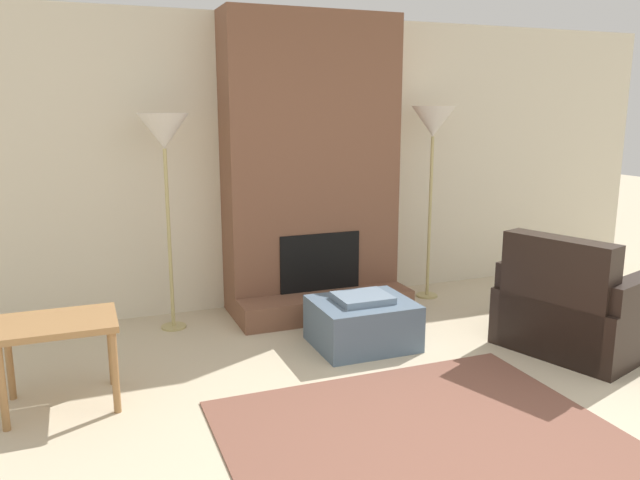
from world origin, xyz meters
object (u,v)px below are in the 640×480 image
at_px(armchair, 574,312).
at_px(floor_lamp_right, 433,127).
at_px(side_table, 58,333).
at_px(floor_lamp_left, 164,137).
at_px(ottoman, 362,322).

distance_m(armchair, floor_lamp_right, 2.09).
height_order(armchair, side_table, armchair).
xyz_separation_m(floor_lamp_left, floor_lamp_right, (2.43, 0.00, 0.05)).
relative_size(armchair, floor_lamp_left, 0.69).
bearing_deg(armchair, ottoman, 47.51).
distance_m(floor_lamp_left, floor_lamp_right, 2.43).
xyz_separation_m(armchair, floor_lamp_left, (-2.76, 1.57, 1.28)).
xyz_separation_m(ottoman, floor_lamp_right, (1.13, 0.93, 1.44)).
xyz_separation_m(armchair, side_table, (-3.60, 0.41, 0.18)).
bearing_deg(floor_lamp_left, side_table, -125.68).
bearing_deg(ottoman, side_table, -173.63).
bearing_deg(floor_lamp_right, floor_lamp_left, 180.00).
relative_size(side_table, floor_lamp_left, 0.39).
xyz_separation_m(ottoman, armchair, (1.46, -0.65, 0.11)).
distance_m(side_table, floor_lamp_right, 3.66).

